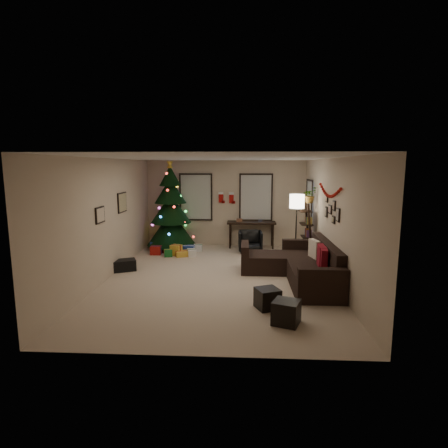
{
  "coord_description": "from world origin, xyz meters",
  "views": [
    {
      "loc": [
        0.57,
        -8.03,
        2.53
      ],
      "look_at": [
        0.1,
        0.6,
        1.15
      ],
      "focal_mm": 29.24,
      "sensor_mm": 36.0,
      "label": 1
    }
  ],
  "objects": [
    {
      "name": "wall_back",
      "position": [
        0.0,
        3.5,
        1.35
      ],
      "size": [
        5.0,
        0.0,
        5.0
      ],
      "primitive_type": "plane",
      "rotation": [
        1.57,
        0.0,
        0.0
      ],
      "color": "beige",
      "rests_on": "floor"
    },
    {
      "name": "ottoman_near",
      "position": [
        1.01,
        -1.76,
        0.18
      ],
      "size": [
        0.5,
        0.5,
        0.37
      ],
      "primitive_type": "cube",
      "rotation": [
        0.0,
        0.0,
        0.4
      ],
      "color": "black",
      "rests_on": "floor"
    },
    {
      "name": "floor",
      "position": [
        0.0,
        0.0,
        0.0
      ],
      "size": [
        7.0,
        7.0,
        0.0
      ],
      "primitive_type": "plane",
      "color": "#C9B198",
      "rests_on": "ground"
    },
    {
      "name": "presents",
      "position": [
        -1.37,
        2.22,
        0.11
      ],
      "size": [
        1.5,
        1.01,
        0.3
      ],
      "rotation": [
        0.0,
        0.0,
        -0.3
      ],
      "color": "navy",
      "rests_on": "floor"
    },
    {
      "name": "ceiling",
      "position": [
        0.0,
        0.0,
        2.7
      ],
      "size": [
        7.0,
        7.0,
        0.0
      ],
      "primitive_type": "plane",
      "rotation": [
        3.14,
        0.0,
        0.0
      ],
      "color": "white",
      "rests_on": "floor"
    },
    {
      "name": "stocking_left",
      "position": [
        -0.14,
        3.45,
        1.56
      ],
      "size": [
        0.2,
        0.05,
        0.36
      ],
      "color": "#990F0C",
      "rests_on": "wall_back"
    },
    {
      "name": "window_right_wall",
      "position": [
        2.47,
        2.55,
        1.5
      ],
      "size": [
        0.06,
        0.9,
        1.3
      ],
      "color": "#728CB2",
      "rests_on": "wall_right"
    },
    {
      "name": "garland",
      "position": [
        2.45,
        0.13,
        1.98
      ],
      "size": [
        0.08,
        1.9,
        0.3
      ],
      "primitive_type": null,
      "color": "#A5140C",
      "rests_on": "wall_right"
    },
    {
      "name": "desk",
      "position": [
        0.81,
        3.22,
        0.72
      ],
      "size": [
        1.5,
        0.54,
        0.81
      ],
      "color": "black",
      "rests_on": "floor"
    },
    {
      "name": "potted_plant",
      "position": [
        2.3,
        1.63,
        1.84
      ],
      "size": [
        0.65,
        0.65,
        0.55
      ],
      "primitive_type": "imported",
      "rotation": [
        0.0,
        0.0,
        0.82
      ],
      "color": "#4C4C4C",
      "rests_on": "bookshelf"
    },
    {
      "name": "desk_chair",
      "position": [
        0.77,
        2.57,
        0.32
      ],
      "size": [
        0.65,
        0.62,
        0.65
      ],
      "primitive_type": "imported",
      "rotation": [
        0.0,
        0.0,
        0.05
      ],
      "color": "black",
      "rests_on": "floor"
    },
    {
      "name": "storage_bin",
      "position": [
        -2.33,
        0.45,
        0.13
      ],
      "size": [
        0.64,
        0.55,
        0.27
      ],
      "primitive_type": "cube",
      "rotation": [
        0.0,
        0.0,
        0.42
      ],
      "color": "black",
      "rests_on": "floor"
    },
    {
      "name": "pillow_red_a",
      "position": [
        2.21,
        -0.68,
        0.64
      ],
      "size": [
        0.18,
        0.48,
        0.46
      ],
      "primitive_type": "cube",
      "rotation": [
        0.0,
        0.0,
        -0.13
      ],
      "color": "maroon",
      "rests_on": "sofa"
    },
    {
      "name": "art_map",
      "position": [
        -2.48,
        0.93,
        1.62
      ],
      "size": [
        0.04,
        0.6,
        0.5
      ],
      "color": "black",
      "rests_on": "wall_left"
    },
    {
      "name": "wall_left",
      "position": [
        -2.5,
        0.0,
        1.35
      ],
      "size": [
        0.0,
        7.0,
        7.0
      ],
      "primitive_type": "plane",
      "rotation": [
        1.57,
        0.0,
        1.57
      ],
      "color": "beige",
      "rests_on": "floor"
    },
    {
      "name": "stocking_right",
      "position": [
        0.19,
        3.43,
        1.55
      ],
      "size": [
        0.2,
        0.05,
        0.36
      ],
      "color": "#990F0C",
      "rests_on": "wall_back"
    },
    {
      "name": "pillow_cream",
      "position": [
        2.21,
        0.28,
        0.63
      ],
      "size": [
        0.22,
        0.45,
        0.43
      ],
      "primitive_type": "cube",
      "rotation": [
        0.0,
        0.0,
        0.24
      ],
      "color": "beige",
      "rests_on": "sofa"
    },
    {
      "name": "art_abstract",
      "position": [
        -2.48,
        -0.51,
        1.5
      ],
      "size": [
        0.04,
        0.45,
        0.35
      ],
      "color": "black",
      "rests_on": "wall_left"
    },
    {
      "name": "wall_front",
      "position": [
        0.0,
        -3.5,
        1.35
      ],
      "size": [
        5.0,
        0.0,
        5.0
      ],
      "primitive_type": "plane",
      "rotation": [
        -1.57,
        0.0,
        0.0
      ],
      "color": "beige",
      "rests_on": "floor"
    },
    {
      "name": "bookshelf",
      "position": [
        2.3,
        1.69,
        0.76
      ],
      "size": [
        0.3,
        0.47,
        1.56
      ],
      "color": "black",
      "rests_on": "floor"
    },
    {
      "name": "window_back_right",
      "position": [
        0.95,
        3.47,
        1.55
      ],
      "size": [
        1.05,
        0.06,
        1.5
      ],
      "color": "#728CB2",
      "rests_on": "wall_back"
    },
    {
      "name": "sofa",
      "position": [
        1.83,
        0.02,
        0.29
      ],
      "size": [
        1.97,
        2.86,
        0.89
      ],
      "color": "black",
      "rests_on": "floor"
    },
    {
      "name": "floor_lamp",
      "position": [
        1.95,
        1.49,
        1.5
      ],
      "size": [
        0.38,
        0.38,
        1.8
      ],
      "rotation": [
        0.0,
        0.0,
        -0.01
      ],
      "color": "black",
      "rests_on": "floor"
    },
    {
      "name": "gallery",
      "position": [
        2.48,
        -0.07,
        1.57
      ],
      "size": [
        0.03,
        1.25,
        0.54
      ],
      "color": "black",
      "rests_on": "wall_right"
    },
    {
      "name": "ottoman_far",
      "position": [
        1.27,
        -2.39,
        0.19
      ],
      "size": [
        0.52,
        0.52,
        0.38
      ],
      "primitive_type": "cube",
      "rotation": [
        0.0,
        0.0,
        -0.37
      ],
      "color": "black",
      "rests_on": "floor"
    },
    {
      "name": "window_back_left",
      "position": [
        -0.95,
        3.47,
        1.55
      ],
      "size": [
        1.05,
        0.06,
        1.5
      ],
      "color": "#728CB2",
      "rests_on": "wall_back"
    },
    {
      "name": "wall_right",
      "position": [
        2.5,
        0.0,
        1.35
      ],
      "size": [
        0.0,
        7.0,
        7.0
      ],
      "primitive_type": "plane",
      "rotation": [
        1.57,
        0.0,
        -1.57
      ],
      "color": "beige",
      "rests_on": "floor"
    },
    {
      "name": "christmas_tree",
      "position": [
        -1.64,
        2.87,
        1.14
      ],
      "size": [
        1.48,
        1.48,
        2.76
      ],
      "rotation": [
        0.0,
        0.0,
        0.18
      ],
      "color": "black",
      "rests_on": "floor"
    },
    {
      "name": "pillow_red_b",
      "position": [
        2.21,
        -0.47,
        0.64
      ],
      "size": [
        0.16,
        0.49,
        0.48
      ],
      "primitive_type": "cube",
      "rotation": [
        0.0,
        0.0,
        -0.08
      ],
      "color": "maroon",
      "rests_on": "sofa"
    }
  ]
}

